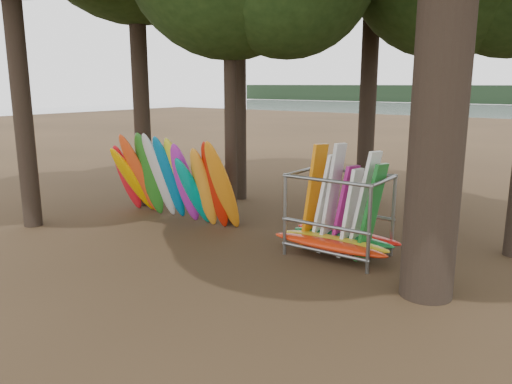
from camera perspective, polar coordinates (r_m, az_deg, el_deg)
The scene contains 3 objects.
ground at distance 12.87m, azimuth -4.15°, elevation -7.23°, with size 120.00×120.00×0.00m, color #47331E.
kayak_row at distance 15.86m, azimuth -9.65°, elevation 1.26°, with size 5.00×1.91×2.95m.
storage_rack at distance 12.76m, azimuth 9.46°, elevation -2.94°, with size 3.10×1.59×2.86m.
Camera 1 is at (7.82, -9.28, 4.29)m, focal length 35.00 mm.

